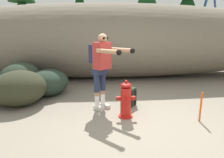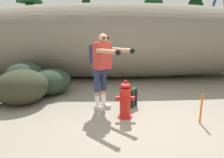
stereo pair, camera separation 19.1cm
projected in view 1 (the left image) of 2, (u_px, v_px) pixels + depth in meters
name	position (u px, v px, depth m)	size (l,w,h in m)	color
ground_plane	(136.00, 123.00, 4.00)	(56.00, 56.00, 0.04)	gray
dirt_embankment	(115.00, 41.00, 7.74)	(17.46, 3.20, 2.77)	#756B5B
fire_hydrant	(126.00, 100.00, 4.14)	(0.40, 0.35, 0.78)	red
utility_worker	(102.00, 63.00, 4.40)	(0.96, 0.96, 1.70)	beige
spare_backpack	(129.00, 97.00, 4.81)	(0.36, 0.36, 0.47)	#1E3823
boulder_large	(21.00, 78.00, 5.78)	(1.21, 1.12, 0.90)	#293428
boulder_mid	(19.00, 88.00, 4.83)	(1.26, 1.19, 0.85)	#2E3120
boulder_small	(48.00, 82.00, 5.63)	(1.17, 1.09, 0.72)	#243327
pine_tree_far_left	(22.00, 8.00, 11.05)	(2.17, 2.17, 5.17)	#47331E
pine_tree_left	(80.00, 4.00, 11.41)	(1.82, 1.82, 5.84)	#47331E
pine_tree_right	(187.00, 4.00, 13.62)	(2.92, 2.92, 6.83)	#47331E
survey_stake	(201.00, 107.00, 3.94)	(0.04, 0.04, 0.60)	#E55914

